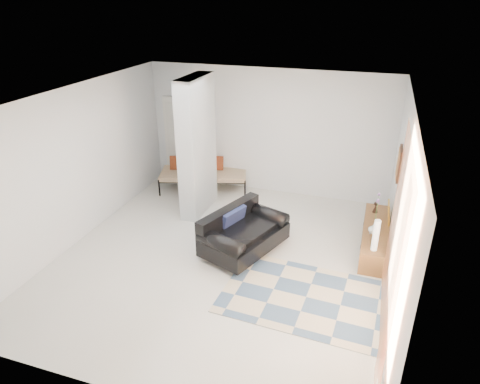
% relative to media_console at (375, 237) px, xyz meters
% --- Properties ---
extents(floor, '(6.00, 6.00, 0.00)m').
position_rel_media_console_xyz_m(floor, '(-2.52, -1.19, -0.20)').
color(floor, beige).
rests_on(floor, ground).
extents(ceiling, '(6.00, 6.00, 0.00)m').
position_rel_media_console_xyz_m(ceiling, '(-2.52, -1.19, 2.60)').
color(ceiling, white).
rests_on(ceiling, wall_back).
extents(wall_back, '(6.00, 0.00, 6.00)m').
position_rel_media_console_xyz_m(wall_back, '(-2.52, 1.81, 1.20)').
color(wall_back, silver).
rests_on(wall_back, ground).
extents(wall_front, '(6.00, 0.00, 6.00)m').
position_rel_media_console_xyz_m(wall_front, '(-2.52, -4.19, 1.20)').
color(wall_front, silver).
rests_on(wall_front, ground).
extents(wall_left, '(0.00, 6.00, 6.00)m').
position_rel_media_console_xyz_m(wall_left, '(-5.27, -1.19, 1.20)').
color(wall_left, silver).
rests_on(wall_left, ground).
extents(wall_right, '(0.00, 6.00, 6.00)m').
position_rel_media_console_xyz_m(wall_right, '(0.23, -1.19, 1.20)').
color(wall_right, silver).
rests_on(wall_right, ground).
extents(partition_column, '(0.35, 1.20, 2.80)m').
position_rel_media_console_xyz_m(partition_column, '(-3.62, 0.41, 1.20)').
color(partition_column, '#B7BBBF').
rests_on(partition_column, floor).
extents(hallway_door, '(0.85, 0.06, 2.04)m').
position_rel_media_console_xyz_m(hallway_door, '(-4.62, 1.77, 0.82)').
color(hallway_door, white).
rests_on(hallway_door, floor).
extents(curtain, '(0.00, 2.55, 2.55)m').
position_rel_media_console_xyz_m(curtain, '(0.15, -2.34, 1.25)').
color(curtain, '#FF8243').
rests_on(curtain, wall_right).
extents(wall_art, '(0.04, 0.45, 0.55)m').
position_rel_media_console_xyz_m(wall_art, '(0.20, -0.00, 1.45)').
color(wall_art, '#361A0E').
rests_on(wall_art, wall_right).
extents(media_console, '(0.45, 1.93, 0.80)m').
position_rel_media_console_xyz_m(media_console, '(0.00, 0.00, 0.00)').
color(media_console, brown).
rests_on(media_console, floor).
extents(loveseat, '(1.40, 1.78, 0.76)m').
position_rel_media_console_xyz_m(loveseat, '(-2.27, -0.85, 0.15)').
color(loveseat, silver).
rests_on(loveseat, floor).
extents(daybed, '(2.13, 1.37, 0.77)m').
position_rel_media_console_xyz_m(daybed, '(-3.95, 1.39, 0.21)').
color(daybed, black).
rests_on(daybed, floor).
extents(area_rug, '(2.60, 1.82, 0.01)m').
position_rel_media_console_xyz_m(area_rug, '(-0.92, -1.82, -0.20)').
color(area_rug, beige).
rests_on(area_rug, floor).
extents(cylinder_lamp, '(0.10, 0.10, 0.54)m').
position_rel_media_console_xyz_m(cylinder_lamp, '(-0.02, -0.78, 0.47)').
color(cylinder_lamp, silver).
rests_on(cylinder_lamp, media_console).
extents(bronze_figurine, '(0.12, 0.12, 0.21)m').
position_rel_media_console_xyz_m(bronze_figurine, '(-0.05, 0.60, 0.30)').
color(bronze_figurine, black).
rests_on(bronze_figurine, media_console).
extents(vase, '(0.21, 0.21, 0.19)m').
position_rel_media_console_xyz_m(vase, '(-0.05, -0.22, 0.29)').
color(vase, silver).
rests_on(vase, media_console).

